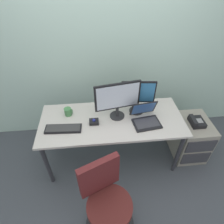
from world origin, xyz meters
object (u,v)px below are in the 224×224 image
at_px(monitor_side, 138,95).
at_px(coffee_mug, 68,112).
at_px(keyboard, 63,129).
at_px(trackball_mouse, 94,122).
at_px(file_cabinet, 190,138).
at_px(office_chair, 107,203).
at_px(laptop, 145,118).
at_px(desk_phone, 196,122).
at_px(monitor_main, 118,98).

xyz_separation_m(monitor_side, coffee_mug, (-0.85, 0.01, -0.20)).
distance_m(keyboard, trackball_mouse, 0.36).
xyz_separation_m(file_cabinet, trackball_mouse, (-1.31, -0.03, 0.46)).
bearing_deg(coffee_mug, office_chair, -68.40).
relative_size(monitor_side, laptop, 1.25).
relative_size(office_chair, laptop, 2.63).
bearing_deg(monitor_side, file_cabinet, -10.27).
xyz_separation_m(office_chair, trackball_mouse, (-0.08, 0.80, 0.35)).
relative_size(file_cabinet, coffee_mug, 5.93).
distance_m(monitor_side, keyboard, 0.95).
relative_size(desk_phone, office_chair, 0.22).
xyz_separation_m(desk_phone, monitor_side, (-0.76, 0.16, 0.36)).
relative_size(file_cabinet, laptop, 1.68).
relative_size(desk_phone, monitor_side, 0.46).
xyz_separation_m(file_cabinet, office_chair, (-1.23, -0.83, 0.12)).
relative_size(keyboard, laptop, 1.20).
xyz_separation_m(desk_phone, office_chair, (-1.22, -0.81, -0.21)).
bearing_deg(laptop, desk_phone, 3.17).
xyz_separation_m(monitor_main, laptop, (0.32, -0.12, -0.22)).
distance_m(file_cabinet, desk_phone, 0.33).
relative_size(file_cabinet, trackball_mouse, 5.31).
bearing_deg(trackball_mouse, monitor_side, 17.21).
bearing_deg(monitor_side, monitor_main, -163.78).
bearing_deg(file_cabinet, monitor_main, 176.35).
xyz_separation_m(desk_phone, trackball_mouse, (-1.30, -0.01, 0.14)).
distance_m(file_cabinet, monitor_main, 1.25).
distance_m(laptop, trackball_mouse, 0.61).
bearing_deg(monitor_main, desk_phone, -4.61).
bearing_deg(laptop, monitor_side, 109.00).
xyz_separation_m(office_chair, monitor_side, (0.46, 0.97, 0.58)).
height_order(laptop, trackball_mouse, laptop).
height_order(office_chair, keyboard, office_chair).
distance_m(office_chair, keyboard, 0.91).
xyz_separation_m(monitor_side, trackball_mouse, (-0.54, -0.17, -0.23)).
xyz_separation_m(desk_phone, coffee_mug, (-1.61, 0.17, 0.16)).
relative_size(monitor_main, laptop, 1.52).
bearing_deg(trackball_mouse, monitor_main, 18.09).
bearing_deg(trackball_mouse, office_chair, -84.31).
bearing_deg(desk_phone, trackball_mouse, -179.49).
distance_m(laptop, coffee_mug, 0.94).
bearing_deg(monitor_main, keyboard, -165.62).
xyz_separation_m(keyboard, trackball_mouse, (0.35, 0.07, 0.01)).
height_order(desk_phone, monitor_main, monitor_main).
distance_m(file_cabinet, office_chair, 1.49).
xyz_separation_m(laptop, coffee_mug, (-0.91, 0.21, -0.00)).
height_order(file_cabinet, laptop, laptop).
height_order(desk_phone, monitor_side, monitor_side).
relative_size(file_cabinet, monitor_main, 1.10).
relative_size(office_chair, trackball_mouse, 8.29).
bearing_deg(laptop, coffee_mug, 167.27).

